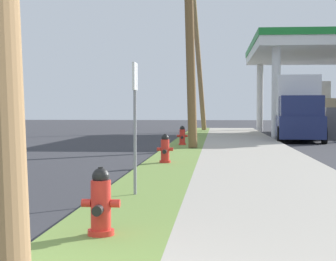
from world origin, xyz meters
TOP-DOWN VIEW (x-y plane):
  - fire_hydrant_nearest at (0.65, 2.57)m, footprint 0.42×0.38m
  - fire_hydrant_second at (0.58, 11.20)m, footprint 0.42×0.38m
  - fire_hydrant_third at (0.57, 18.84)m, footprint 0.42×0.37m
  - utility_pole_midground at (0.91, 17.35)m, footprint 0.82×1.63m
  - utility_pole_background at (0.66, 34.73)m, footprint 1.42×2.19m
  - street_sign_post at (0.59, 5.61)m, footprint 0.05×0.36m
  - car_white_by_near_pump at (7.26, 34.54)m, footprint 1.99×4.52m
  - truck_tan_at_forecourt at (7.24, 31.06)m, footprint 2.67×6.56m
  - truck_navy_on_apron at (5.80, 24.76)m, footprint 2.52×6.52m

SIDE VIEW (x-z plane):
  - fire_hydrant_nearest at x=0.65m, z-range 0.07..0.82m
  - fire_hydrant_second at x=0.58m, z-range 0.07..0.82m
  - fire_hydrant_third at x=0.57m, z-range 0.07..0.82m
  - car_white_by_near_pump at x=7.26m, z-range -0.07..1.51m
  - truck_tan_at_forecourt at x=7.24m, z-range -0.07..3.04m
  - truck_navy_on_apron at x=5.80m, z-range -0.07..3.04m
  - street_sign_post at x=0.59m, z-range 0.57..2.69m
  - utility_pole_midground at x=0.91m, z-range 0.20..9.34m
  - utility_pole_background at x=0.66m, z-range 0.20..10.33m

